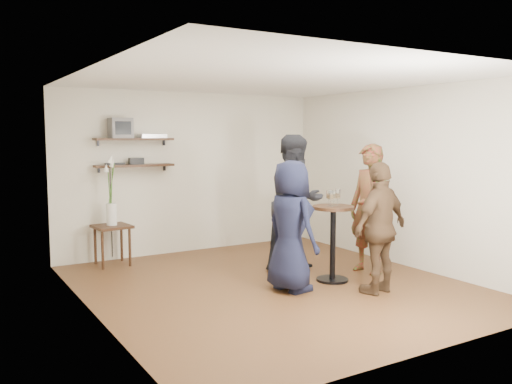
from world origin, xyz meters
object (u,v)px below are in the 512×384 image
crt_monitor (120,128)px  side_table (112,232)px  person_navy (291,226)px  person_brown (380,228)px  drinks_table (333,233)px  person_dark (296,203)px  person_plaid (370,209)px  radio (136,161)px  dvd_deck (152,136)px

crt_monitor → side_table: crt_monitor is taller
side_table → person_navy: bearing=-58.2°
person_brown → crt_monitor: bearing=-68.3°
drinks_table → person_navy: size_ratio=0.62×
crt_monitor → person_dark: bearing=-43.8°
crt_monitor → person_brown: size_ratio=0.20×
person_plaid → person_navy: size_ratio=1.12×
radio → person_navy: size_ratio=0.14×
crt_monitor → person_plaid: crt_monitor is taller
radio → person_dark: size_ratio=0.11×
drinks_table → person_navy: (-0.72, -0.08, 0.17)m
drinks_table → person_brown: 0.75m
radio → person_brown: (1.91, -3.28, -0.72)m
radio → drinks_table: radio is taller
person_plaid → person_navy: bearing=-90.7°
dvd_deck → radio: bearing=180.0°
radio → person_brown: person_brown is taller
crt_monitor → side_table: bearing=-136.6°
person_dark → dvd_deck: bearing=121.6°
dvd_deck → side_table: 1.59m
drinks_table → crt_monitor: bearing=127.9°
side_table → person_dark: (2.15, -1.63, 0.46)m
dvd_deck → radio: 0.46m
drinks_table → dvd_deck: bearing=120.3°
crt_monitor → person_brown: bearing=-56.8°
person_dark → person_navy: (-0.65, -0.80, -0.15)m
dvd_deck → person_brown: dvd_deck is taller
crt_monitor → dvd_deck: bearing=0.0°
person_dark → side_table: bearing=136.8°
person_plaid → drinks_table: bearing=-90.0°
dvd_deck → person_navy: (0.78, -2.65, -1.09)m
radio → drinks_table: bearing=-55.5°
person_plaid → radio: bearing=-142.5°
radio → side_table: radio is taller
side_table → crt_monitor: bearing=43.4°
side_table → person_dark: size_ratio=0.31×
person_navy → radio: bearing=15.3°
drinks_table → person_plaid: size_ratio=0.55×
dvd_deck → drinks_table: (1.50, -2.57, -1.26)m
dvd_deck → person_brown: size_ratio=0.25×
person_dark → radio: bearing=126.4°
drinks_table → person_plaid: 0.77m
crt_monitor → radio: bearing=0.0°
drinks_table → person_plaid: (0.72, 0.10, 0.26)m
side_table → person_plaid: person_plaid is taller
person_navy → side_table: bearing=25.6°
dvd_deck → person_plaid: bearing=-48.0°
dvd_deck → person_dark: size_ratio=0.21×
side_table → person_plaid: 3.74m
crt_monitor → person_navy: bearing=-64.2°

